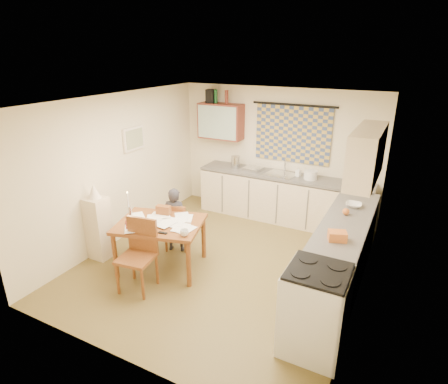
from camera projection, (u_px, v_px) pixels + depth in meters
The scene contains 44 objects.
floor at pixel (224, 263), 5.90m from camera, with size 4.00×4.50×0.02m, color brown.
ceiling at pixel (224, 100), 5.00m from camera, with size 4.00×4.50×0.02m, color white.
wall_back at pixel (277, 153), 7.32m from camera, with size 4.00×0.02×2.50m, color beige.
wall_front at pixel (115, 261), 3.57m from camera, with size 4.00×0.02×2.50m, color beige.
wall_left at pixel (118, 169), 6.31m from camera, with size 0.02×4.50×2.50m, color beige.
wall_right at pixel (369, 214), 4.58m from camera, with size 0.02×4.50×2.50m, color beige.
window_blind at pixel (293, 134), 7.02m from camera, with size 1.45×0.03×1.05m, color #354775.
curtain_rod at pixel (294, 105), 6.80m from camera, with size 0.04×0.04×1.60m, color black.
wall_cabinet at pixel (221, 121), 7.47m from camera, with size 0.90×0.34×0.70m, color maroon.
wall_cabinet_glass at pixel (217, 123), 7.33m from camera, with size 0.84×0.02×0.64m, color #99B2A5.
upper_cabinet_right at pixel (367, 155), 4.90m from camera, with size 0.34×1.30×0.70m, color beige.
framed_print at pixel (134, 139), 6.47m from camera, with size 0.04×0.50×0.40m, color #F3E4CF.
print_canvas at pixel (135, 139), 6.46m from camera, with size 0.01×0.42×0.32m, color beige.
counter_back at pixel (282, 198), 7.24m from camera, with size 3.30×0.62×0.92m.
counter_right at pixel (340, 257), 5.19m from camera, with size 0.62×2.95×0.92m.
stove at pixel (315, 310), 4.04m from camera, with size 0.66×0.66×1.01m.
sink at pixel (281, 177), 7.11m from camera, with size 0.55×0.45×0.10m, color silver.
tap at pixel (285, 165), 7.19m from camera, with size 0.03×0.03×0.28m, color silver.
dish_rack at pixel (253, 169), 7.33m from camera, with size 0.35×0.30×0.06m, color silver.
kettle at pixel (236, 162), 7.46m from camera, with size 0.18×0.18×0.24m, color silver.
mixing_bowl at pixel (311, 175), 6.82m from camera, with size 0.24×0.24×0.16m, color white.
soap_bottle at pixel (298, 172), 6.97m from camera, with size 0.10×0.10×0.18m, color white.
bowl at pixel (354, 205), 5.63m from camera, with size 0.25×0.25×0.06m, color white.
orange_bag at pixel (337, 236), 4.63m from camera, with size 0.22×0.16×0.12m, color #C8692B.
fruit_orange at pixel (346, 212), 5.35m from camera, with size 0.10×0.10×0.10m, color #C8692B.
speaker at pixel (211, 96), 7.40m from camera, with size 0.16×0.20×0.26m, color black.
bottle_green at pixel (216, 96), 7.35m from camera, with size 0.07×0.07×0.26m, color #195926.
bottle_brown at pixel (227, 97), 7.25m from camera, with size 0.07×0.07×0.26m, color maroon.
dining_table at pixel (161, 245), 5.65m from camera, with size 1.43×1.23×0.75m.
chair_far at pixel (177, 234), 6.25m from camera, with size 0.48×0.48×0.82m.
chair_near at pixel (138, 269), 5.16m from camera, with size 0.51×0.51×1.00m.
person at pixel (175, 220), 6.09m from camera, with size 0.46×0.37×1.09m, color black.
shelf_stand at pixel (99, 228), 5.89m from camera, with size 0.32×0.30×1.02m, color beige.
lampshade at pixel (94, 191), 5.67m from camera, with size 0.20×0.20×0.22m, color #F3E4CF.
letter_rack at pixel (164, 211), 5.73m from camera, with size 0.22×0.10×0.16m, color brown.
mug at pixel (184, 233), 5.11m from camera, with size 0.12×0.12×0.09m, color white.
magazine at pixel (125, 225), 5.40m from camera, with size 0.35×0.36×0.03m, color maroon.
book at pixel (131, 223), 5.49m from camera, with size 0.22×0.27×0.02m, color #C8692B.
orange_box at pixel (132, 227), 5.33m from camera, with size 0.12×0.08×0.04m, color #C8692B.
eyeglasses at pixel (163, 233), 5.19m from camera, with size 0.13×0.04×0.02m, color black.
candle_holder at pixel (130, 212), 5.66m from camera, with size 0.06×0.06×0.18m, color silver.
candle at pixel (128, 200), 5.59m from camera, with size 0.02×0.02×0.22m, color white.
candle_flame at pixel (127, 193), 5.53m from camera, with size 0.02×0.02×0.02m, color #FFCC66.
papers at pixel (165, 221), 5.53m from camera, with size 1.21×1.06×0.03m.
Camera 1 is at (2.36, -4.53, 3.14)m, focal length 30.00 mm.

